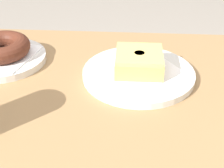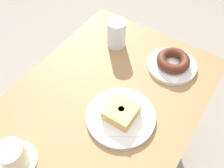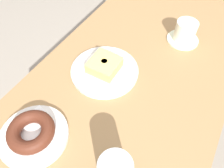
% 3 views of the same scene
% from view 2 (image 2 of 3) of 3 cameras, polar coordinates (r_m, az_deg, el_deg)
% --- Properties ---
extents(table, '(1.16, 0.63, 0.72)m').
position_cam_2_polar(table, '(0.90, -7.18, -13.16)').
color(table, '#957148').
rests_on(table, ground_plane).
extents(plate_chocolate_ring, '(0.19, 0.19, 0.02)m').
position_cam_2_polar(plate_chocolate_ring, '(1.00, 13.70, 4.17)').
color(plate_chocolate_ring, silver).
rests_on(plate_chocolate_ring, table).
extents(napkin_chocolate_ring, '(0.16, 0.16, 0.00)m').
position_cam_2_polar(napkin_chocolate_ring, '(0.99, 13.80, 4.53)').
color(napkin_chocolate_ring, white).
rests_on(napkin_chocolate_ring, plate_chocolate_ring).
extents(donut_chocolate_ring, '(0.13, 0.13, 0.04)m').
position_cam_2_polar(donut_chocolate_ring, '(0.97, 14.03, 5.32)').
color(donut_chocolate_ring, '#4E2416').
rests_on(donut_chocolate_ring, napkin_chocolate_ring).
extents(plate_glazed_square, '(0.23, 0.23, 0.01)m').
position_cam_2_polar(plate_glazed_square, '(0.83, 2.06, -7.57)').
color(plate_glazed_square, silver).
rests_on(plate_glazed_square, table).
extents(napkin_glazed_square, '(0.21, 0.21, 0.00)m').
position_cam_2_polar(napkin_glazed_square, '(0.82, 2.08, -7.27)').
color(napkin_glazed_square, white).
rests_on(napkin_glazed_square, plate_glazed_square).
extents(donut_glazed_square, '(0.10, 0.10, 0.04)m').
position_cam_2_polar(donut_glazed_square, '(0.81, 2.12, -6.50)').
color(donut_glazed_square, tan).
rests_on(donut_glazed_square, napkin_glazed_square).
extents(water_glass, '(0.08, 0.08, 0.12)m').
position_cam_2_polar(water_glass, '(1.02, 1.04, 11.57)').
color(water_glass, silver).
rests_on(water_glass, table).
extents(coffee_cup, '(0.12, 0.12, 0.08)m').
position_cam_2_polar(coffee_cup, '(0.79, -21.99, -15.23)').
color(coffee_cup, silver).
rests_on(coffee_cup, table).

